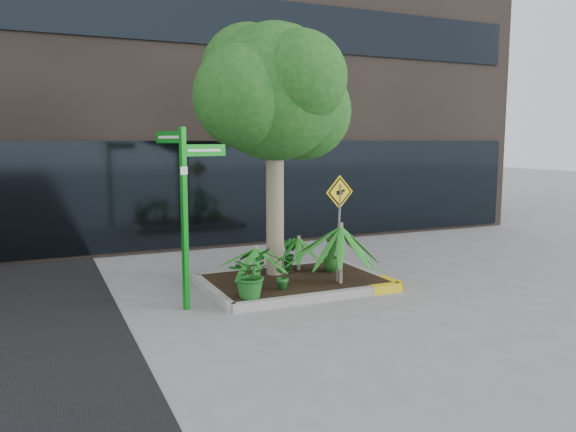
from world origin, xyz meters
name	(u,v)px	position (x,y,z in m)	size (l,w,h in m)	color
ground	(291,291)	(0.00, 0.00, 0.00)	(80.00, 80.00, 0.00)	gray
planter	(296,281)	(0.23, 0.27, 0.10)	(3.35, 2.36, 0.15)	#9E9E99
tree	(274,93)	(0.02, 0.82, 3.59)	(3.28, 2.91, 4.91)	tan
palm_front	(341,227)	(0.82, -0.35, 1.18)	(1.24, 1.24, 1.38)	tan
palm_left	(256,248)	(-0.66, 0.03, 0.84)	(0.83, 0.83, 0.92)	tan
palm_back	(299,238)	(0.57, 0.91, 0.79)	(0.77, 0.77, 0.86)	tan
shrub_a	(249,274)	(-1.01, -0.55, 0.55)	(0.71, 0.71, 0.79)	#1B5F1E
shrub_b	(332,254)	(1.11, 0.53, 0.49)	(0.38, 0.38, 0.69)	#235F1C
shrub_c	(283,269)	(-0.31, -0.32, 0.50)	(0.37, 0.37, 0.70)	#1F6622
shrub_d	(289,253)	(0.41, 1.01, 0.48)	(0.36, 0.36, 0.65)	#1E6823
street_sign_post	(185,198)	(-1.96, -0.23, 1.80)	(1.02, 0.84, 2.92)	#0B7C15
cattle_sign	(339,210)	(0.81, -0.28, 1.46)	(0.59, 0.14, 1.94)	slate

